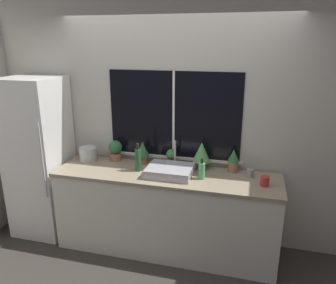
{
  "coord_description": "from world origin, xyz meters",
  "views": [
    {
      "loc": [
        0.83,
        -2.77,
        2.24
      ],
      "look_at": [
        0.02,
        0.3,
        1.25
      ],
      "focal_mm": 35.0,
      "sensor_mm": 36.0,
      "label": 1
    }
  ],
  "objects": [
    {
      "name": "ground_plane",
      "position": [
        0.0,
        0.0,
        0.0
      ],
      "size": [
        14.0,
        14.0,
        0.0
      ],
      "primitive_type": "plane",
      "color": "#38332D"
    },
    {
      "name": "wall_back",
      "position": [
        0.0,
        0.68,
        1.35
      ],
      "size": [
        8.0,
        0.09,
        2.7
      ],
      "color": "#BCB7AD",
      "rests_on": "ground_plane"
    },
    {
      "name": "wall_left",
      "position": [
        -2.13,
        1.5,
        1.35
      ],
      "size": [
        0.06,
        7.0,
        2.7
      ],
      "color": "#BCB7AD",
      "rests_on": "ground_plane"
    },
    {
      "name": "counter",
      "position": [
        0.0,
        0.3,
        0.45
      ],
      "size": [
        2.38,
        0.63,
        0.9
      ],
      "color": "silver",
      "rests_on": "ground_plane"
    },
    {
      "name": "refrigerator",
      "position": [
        -1.54,
        0.33,
        0.93
      ],
      "size": [
        0.61,
        0.63,
        1.86
      ],
      "color": "silver",
      "rests_on": "ground_plane"
    },
    {
      "name": "sink",
      "position": [
        0.05,
        0.29,
        0.95
      ],
      "size": [
        0.47,
        0.44,
        0.3
      ],
      "color": "#ADADB2",
      "rests_on": "counter"
    },
    {
      "name": "potted_plant_far_left",
      "position": [
        -0.67,
        0.54,
        1.03
      ],
      "size": [
        0.15,
        0.15,
        0.24
      ],
      "color": "#9E6B4C",
      "rests_on": "counter"
    },
    {
      "name": "potted_plant_left",
      "position": [
        -0.33,
        0.54,
        1.05
      ],
      "size": [
        0.15,
        0.15,
        0.25
      ],
      "color": "#9E6B4C",
      "rests_on": "counter"
    },
    {
      "name": "potted_plant_center",
      "position": [
        -0.0,
        0.54,
        1.0
      ],
      "size": [
        0.11,
        0.11,
        0.19
      ],
      "color": "#9E6B4C",
      "rests_on": "counter"
    },
    {
      "name": "potted_plant_right",
      "position": [
        0.34,
        0.54,
        1.08
      ],
      "size": [
        0.19,
        0.19,
        0.3
      ],
      "color": "#9E6B4C",
      "rests_on": "counter"
    },
    {
      "name": "potted_plant_far_right",
      "position": [
        0.68,
        0.54,
        1.04
      ],
      "size": [
        0.12,
        0.12,
        0.25
      ],
      "color": "#9E6B4C",
      "rests_on": "counter"
    },
    {
      "name": "soap_bottle",
      "position": [
        0.38,
        0.27,
        0.99
      ],
      "size": [
        0.07,
        0.07,
        0.21
      ],
      "color": "#519E5B",
      "rests_on": "counter"
    },
    {
      "name": "bottle_tall",
      "position": [
        -0.31,
        0.31,
        1.03
      ],
      "size": [
        0.06,
        0.06,
        0.31
      ],
      "color": "#235128",
      "rests_on": "counter"
    },
    {
      "name": "mug_grey",
      "position": [
        0.86,
        0.45,
        0.94
      ],
      "size": [
        0.07,
        0.07,
        0.08
      ],
      "color": "gray",
      "rests_on": "counter"
    },
    {
      "name": "mug_red",
      "position": [
        1.0,
        0.26,
        0.95
      ],
      "size": [
        0.09,
        0.09,
        0.09
      ],
      "color": "#B72D28",
      "rests_on": "counter"
    },
    {
      "name": "kettle",
      "position": [
        -0.98,
        0.46,
        0.99
      ],
      "size": [
        0.2,
        0.2,
        0.18
      ],
      "color": "#B2B2B7",
      "rests_on": "counter"
    }
  ]
}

